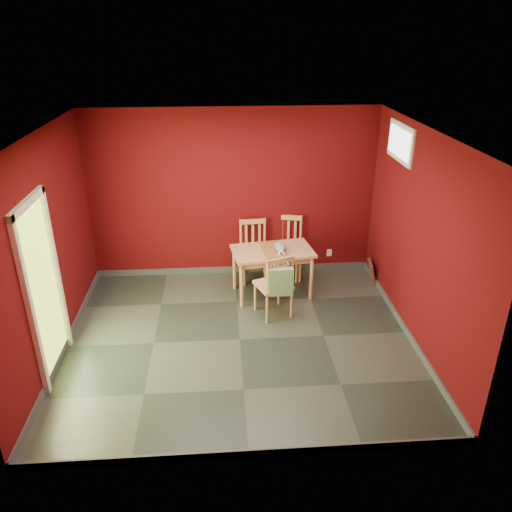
{
  "coord_description": "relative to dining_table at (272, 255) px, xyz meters",
  "views": [
    {
      "loc": [
        -0.2,
        -5.51,
        3.78
      ],
      "look_at": [
        0.25,
        0.45,
        1.0
      ],
      "focal_mm": 35.0,
      "sensor_mm": 36.0,
      "label": 1
    }
  ],
  "objects": [
    {
      "name": "chair_far_left",
      "position": [
        -0.24,
        0.55,
        -0.15
      ],
      "size": [
        0.49,
        0.49,
        0.97
      ],
      "color": "tan",
      "rests_on": "ground"
    },
    {
      "name": "window",
      "position": [
        1.67,
        -0.21,
        1.7
      ],
      "size": [
        0.05,
        0.9,
        0.5
      ],
      "color": "white",
      "rests_on": "room_shell"
    },
    {
      "name": "ground",
      "position": [
        -0.55,
        -1.21,
        -0.65
      ],
      "size": [
        4.5,
        4.5,
        0.0
      ],
      "primitive_type": "plane",
      "color": "#2D342D",
      "rests_on": "ground"
    },
    {
      "name": "doorway",
      "position": [
        -2.78,
        -1.61,
        0.48
      ],
      "size": [
        0.06,
        1.01,
        2.13
      ],
      "color": "#B7D838",
      "rests_on": "ground"
    },
    {
      "name": "dining_table",
      "position": [
        0.0,
        0.0,
        0.0
      ],
      "size": [
        1.27,
        0.85,
        0.74
      ],
      "color": "tan",
      "rests_on": "ground"
    },
    {
      "name": "chair_far_right",
      "position": [
        0.3,
        0.63,
        -0.14
      ],
      "size": [
        0.57,
        0.57,
        1.0
      ],
      "color": "tan",
      "rests_on": "ground"
    },
    {
      "name": "cat",
      "position": [
        0.11,
        -0.04,
        0.18
      ],
      "size": [
        0.24,
        0.39,
        0.18
      ],
      "primitive_type": null,
      "rotation": [
        0.0,
        0.0,
        -0.16
      ],
      "color": "slate",
      "rests_on": "table_runner"
    },
    {
      "name": "room_shell",
      "position": [
        -0.55,
        -1.21,
        -0.6
      ],
      "size": [
        4.5,
        4.5,
        4.5
      ],
      "color": "#4F080A",
      "rests_on": "ground"
    },
    {
      "name": "tote_bag",
      "position": [
        0.02,
        -0.84,
        0.0
      ],
      "size": [
        0.33,
        0.19,
        0.46
      ],
      "color": "#6C925D",
      "rests_on": "chair_near"
    },
    {
      "name": "outlet_plate",
      "position": [
        1.05,
        0.78,
        -0.35
      ],
      "size": [
        0.08,
        0.02,
        0.12
      ],
      "primitive_type": "cube",
      "color": "silver",
      "rests_on": "room_shell"
    },
    {
      "name": "chair_near",
      "position": [
        -0.03,
        -0.63,
        -0.15
      ],
      "size": [
        0.58,
        0.58,
        0.96
      ],
      "color": "tan",
      "rests_on": "ground"
    },
    {
      "name": "picture_frame",
      "position": [
        1.63,
        0.28,
        -0.47
      ],
      "size": [
        0.16,
        0.36,
        0.34
      ],
      "color": "brown",
      "rests_on": "ground"
    },
    {
      "name": "table_runner",
      "position": [
        0.0,
        -0.11,
        0.04
      ],
      "size": [
        0.41,
        0.7,
        0.34
      ],
      "color": "#9D5E28",
      "rests_on": "dining_table"
    }
  ]
}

